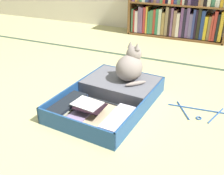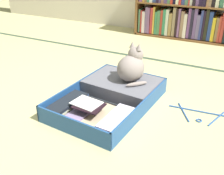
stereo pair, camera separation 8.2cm
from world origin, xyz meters
The scene contains 6 objects.
ground_plane centered at (0.00, 0.00, 0.00)m, with size 10.00×10.00×0.00m, color tan.
tatami_border centered at (0.00, 1.27, 0.00)m, with size 4.80×0.05×0.00m.
bookshelf centered at (0.16, 2.23, 0.42)m, with size 1.29×0.30×0.88m.
open_suitcase centered at (0.09, 0.26, 0.05)m, with size 0.66×0.92×0.13m.
black_cat centered at (0.17, 0.44, 0.24)m, with size 0.29×0.29×0.30m.
clothes_hanger centered at (0.73, 0.37, 0.01)m, with size 0.45×0.25×0.01m.
Camera 1 is at (0.81, -1.36, 1.03)m, focal length 42.06 mm.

